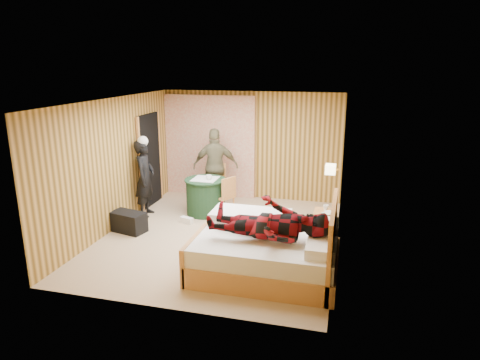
% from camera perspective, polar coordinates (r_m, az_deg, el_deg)
% --- Properties ---
extents(floor, '(4.20, 5.00, 0.01)m').
position_cam_1_polar(floor, '(8.05, -2.61, -7.48)').
color(floor, tan).
rests_on(floor, ground).
extents(ceiling, '(4.20, 5.00, 0.01)m').
position_cam_1_polar(ceiling, '(7.44, -2.85, 10.54)').
color(ceiling, white).
rests_on(ceiling, wall_back).
extents(wall_back, '(4.20, 0.02, 2.50)m').
position_cam_1_polar(wall_back, '(10.01, 1.50, 4.60)').
color(wall_back, tan).
rests_on(wall_back, floor).
extents(wall_left, '(0.02, 5.00, 2.50)m').
position_cam_1_polar(wall_left, '(8.50, -16.40, 2.00)').
color(wall_left, tan).
rests_on(wall_left, floor).
extents(wall_right, '(0.02, 5.00, 2.50)m').
position_cam_1_polar(wall_right, '(7.33, 13.17, 0.12)').
color(wall_right, tan).
rests_on(wall_right, floor).
extents(curtain, '(2.20, 0.08, 2.40)m').
position_cam_1_polar(curtain, '(10.22, -4.08, 4.51)').
color(curtain, beige).
rests_on(curtain, floor).
extents(doorway, '(0.06, 0.90, 2.05)m').
position_cam_1_polar(doorway, '(9.72, -11.93, 2.59)').
color(doorway, black).
rests_on(doorway, floor).
extents(wall_lamp, '(0.26, 0.24, 0.16)m').
position_cam_1_polar(wall_lamp, '(7.75, 11.99, 1.42)').
color(wall_lamp, gold).
rests_on(wall_lamp, wall_right).
extents(bed, '(2.16, 1.70, 1.17)m').
position_cam_1_polar(bed, '(6.69, 3.85, -9.31)').
color(bed, '#E3A65D').
rests_on(bed, floor).
extents(nightstand, '(0.42, 0.57, 0.55)m').
position_cam_1_polar(nightstand, '(7.87, 11.19, -6.07)').
color(nightstand, '#E3A65D').
rests_on(nightstand, floor).
extents(round_table, '(0.87, 0.87, 0.77)m').
position_cam_1_polar(round_table, '(9.10, -4.61, -2.14)').
color(round_table, '#1C3D22').
rests_on(round_table, floor).
extents(chair_far, '(0.42, 0.42, 0.93)m').
position_cam_1_polar(chair_far, '(9.69, -3.30, -0.10)').
color(chair_far, '#E3A65D').
rests_on(chair_far, floor).
extents(chair_near, '(0.52, 0.52, 0.85)m').
position_cam_1_polar(chair_near, '(8.91, -1.94, -1.79)').
color(chair_near, '#E3A65D').
rests_on(chair_near, floor).
extents(duffel_bag, '(0.74, 0.51, 0.38)m').
position_cam_1_polar(duffel_bag, '(8.47, -14.68, -5.42)').
color(duffel_bag, black).
rests_on(duffel_bag, floor).
extents(sneaker_left, '(0.30, 0.19, 0.12)m').
position_cam_1_polar(sneaker_left, '(8.70, -7.13, -5.35)').
color(sneaker_left, white).
rests_on(sneaker_left, floor).
extents(sneaker_right, '(0.29, 0.16, 0.12)m').
position_cam_1_polar(sneaker_right, '(8.69, -2.60, -5.27)').
color(sneaker_right, white).
rests_on(sneaker_right, floor).
extents(woman_standing, '(0.46, 0.63, 1.61)m').
position_cam_1_polar(woman_standing, '(9.09, -12.55, 0.23)').
color(woman_standing, black).
rests_on(woman_standing, floor).
extents(man_at_table, '(1.08, 0.64, 1.72)m').
position_cam_1_polar(man_at_table, '(9.64, -3.26, 1.81)').
color(man_at_table, '#676144').
rests_on(man_at_table, floor).
extents(man_on_bed, '(0.86, 0.67, 1.77)m').
position_cam_1_polar(man_on_bed, '(6.22, 3.85, -4.53)').
color(man_on_bed, maroon).
rests_on(man_on_bed, bed).
extents(book_lower, '(0.21, 0.25, 0.02)m').
position_cam_1_polar(book_lower, '(7.73, 11.28, -4.29)').
color(book_lower, white).
rests_on(book_lower, nightstand).
extents(book_upper, '(0.27, 0.28, 0.02)m').
position_cam_1_polar(book_upper, '(7.72, 11.28, -4.15)').
color(book_upper, white).
rests_on(book_upper, nightstand).
extents(cup_nightstand, '(0.13, 0.13, 0.09)m').
position_cam_1_polar(cup_nightstand, '(7.89, 11.37, -3.61)').
color(cup_nightstand, white).
rests_on(cup_nightstand, nightstand).
extents(cup_table, '(0.14, 0.14, 0.10)m').
position_cam_1_polar(cup_table, '(8.91, -4.17, 0.37)').
color(cup_table, white).
rests_on(cup_table, round_table).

